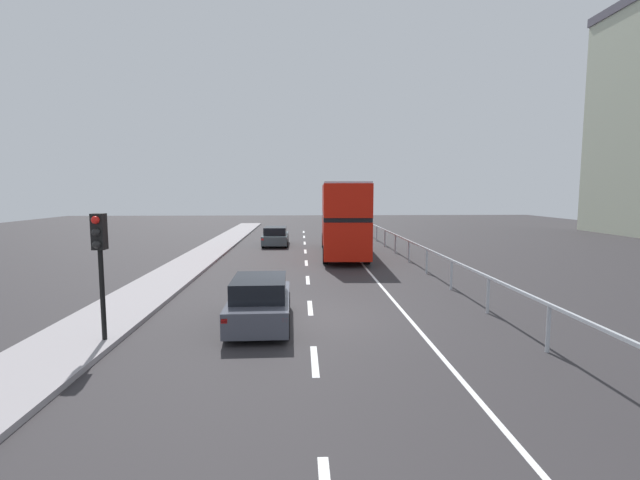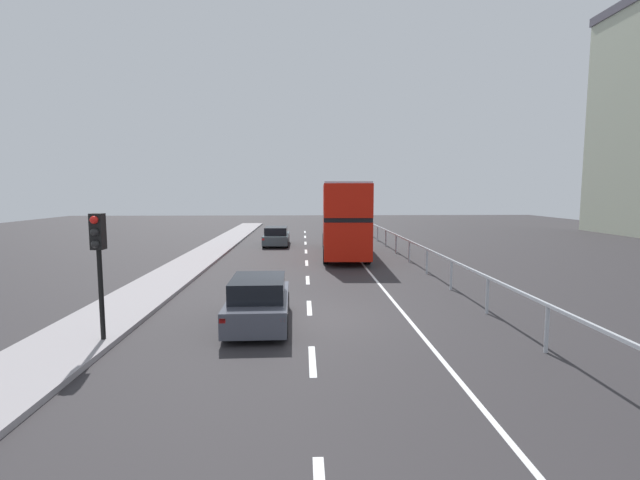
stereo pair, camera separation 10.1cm
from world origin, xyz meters
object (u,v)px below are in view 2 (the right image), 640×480
(traffic_signal_pole, at_px, (98,246))
(sedan_car_ahead, at_px, (276,236))
(hatchback_car_near, at_px, (259,302))
(double_decker_bus_red, at_px, (344,217))

(traffic_signal_pole, relative_size, sedan_car_ahead, 0.74)
(hatchback_car_near, height_order, traffic_signal_pole, traffic_signal_pole)
(double_decker_bus_red, relative_size, sedan_car_ahead, 2.37)
(double_decker_bus_red, bearing_deg, hatchback_car_near, -102.36)
(traffic_signal_pole, xyz_separation_m, sedan_car_ahead, (3.19, 21.08, -1.89))
(hatchback_car_near, bearing_deg, double_decker_bus_red, 74.10)
(traffic_signal_pole, bearing_deg, double_decker_bus_red, 64.60)
(hatchback_car_near, xyz_separation_m, traffic_signal_pole, (-3.81, -1.59, 1.86))
(hatchback_car_near, xyz_separation_m, sedan_car_ahead, (-0.61, 19.50, -0.03))
(double_decker_bus_red, bearing_deg, sedan_car_ahead, 133.47)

